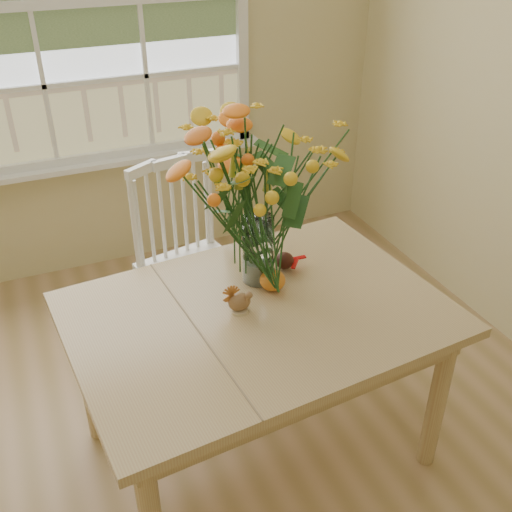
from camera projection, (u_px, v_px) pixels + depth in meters
name	position (u px, v px, depth m)	size (l,w,h in m)	color
wall_back	(36.00, 46.00, 3.08)	(4.00, 0.02, 2.70)	beige
window	(30.00, 9.00, 2.96)	(2.42, 0.12, 1.74)	silver
dining_table	(258.00, 330.00, 2.24)	(1.42, 1.07, 0.72)	tan
windsor_chair	(186.00, 252.00, 2.89)	(0.53, 0.51, 0.97)	white
flower_vase	(258.00, 184.00, 2.15)	(0.57, 0.57, 0.68)	white
pumpkin	(273.00, 281.00, 2.28)	(0.10, 0.10, 0.08)	orange
turkey_figurine	(239.00, 302.00, 2.16)	(0.09, 0.07, 0.11)	#CCB78C
dark_gourd	(285.00, 261.00, 2.41)	(0.13, 0.09, 0.07)	#38160F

